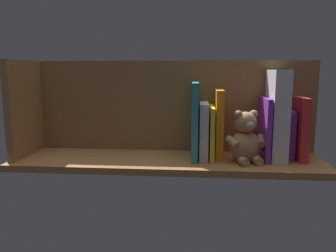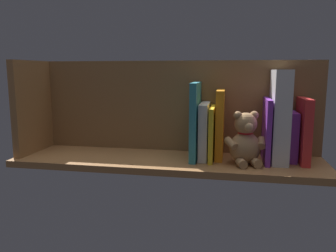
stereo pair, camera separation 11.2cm
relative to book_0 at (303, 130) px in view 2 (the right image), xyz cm
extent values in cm
cube|color=#9E6B3D|center=(43.74, 3.17, -11.49)|extent=(103.82, 27.92, 2.20)
cube|color=brown|center=(43.74, -8.54, 6.09)|extent=(103.82, 1.50, 32.96)
cube|color=#9E6B3D|center=(93.65, 3.17, 6.09)|extent=(2.40, 21.92, 32.96)
cube|color=red|center=(0.00, 0.00, 0.00)|extent=(2.72, 14.78, 20.78)
cube|color=purple|center=(3.24, -1.64, -2.33)|extent=(2.83, 11.50, 16.13)
cube|color=silver|center=(7.69, 0.64, 4.47)|extent=(5.14, 15.87, 29.71)
cube|color=purple|center=(11.52, 0.93, -0.11)|extent=(1.54, 16.64, 20.56)
ellipsoid|color=tan|center=(18.39, 5.67, -5.26)|extent=(11.77, 11.07, 10.26)
sphere|color=tan|center=(18.39, 5.67, 2.51)|extent=(7.05, 7.05, 7.05)
sphere|color=tan|center=(15.85, 4.93, 5.15)|extent=(2.72, 2.72, 2.72)
sphere|color=tan|center=(20.93, 6.40, 5.15)|extent=(2.72, 2.72, 2.72)
sphere|color=tan|center=(17.56, 8.55, 1.98)|extent=(2.72, 2.72, 2.72)
cylinder|color=tan|center=(13.35, 5.55, -3.47)|extent=(2.74, 5.19, 3.79)
cylinder|color=tan|center=(22.72, 8.24, -3.47)|extent=(4.91, 5.49, 3.79)
cylinder|color=tan|center=(14.97, 9.22, -9.03)|extent=(3.68, 4.45, 2.72)
cylinder|color=tan|center=(19.40, 10.49, -9.03)|extent=(3.68, 4.45, 2.72)
torus|color=red|center=(18.39, 5.67, -0.29)|extent=(5.79, 5.79, 0.80)
cube|color=orange|center=(26.59, -0.52, 1.13)|extent=(2.53, 13.74, 23.03)
cube|color=yellow|center=(29.07, 1.22, -1.59)|extent=(1.44, 17.22, 17.61)
cube|color=silver|center=(31.71, 0.42, -1.08)|extent=(2.90, 15.63, 18.63)
cube|color=teal|center=(34.72, 1.36, 2.39)|extent=(2.16, 17.50, 25.57)
camera|label=1|loc=(34.15, 113.52, 18.83)|focal=35.72mm
camera|label=2|loc=(23.05, 111.99, 18.83)|focal=35.72mm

